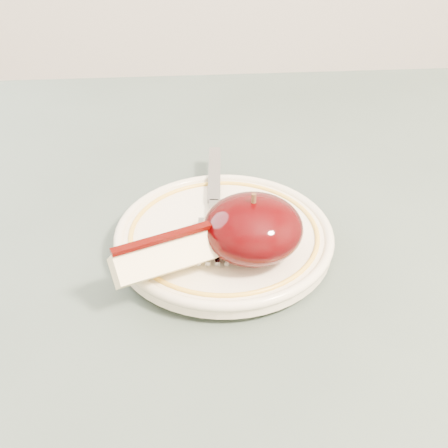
{
  "coord_description": "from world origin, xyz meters",
  "views": [
    {
      "loc": [
        0.05,
        -0.39,
        1.1
      ],
      "look_at": [
        0.08,
        0.05,
        0.78
      ],
      "focal_mm": 50.0,
      "sensor_mm": 36.0,
      "label": 1
    }
  ],
  "objects": [
    {
      "name": "table",
      "position": [
        0.0,
        0.0,
        0.66
      ],
      "size": [
        0.9,
        0.9,
        0.75
      ],
      "color": "brown",
      "rests_on": "ground"
    },
    {
      "name": "apple_wedge",
      "position": [
        0.03,
        -0.0,
        0.79
      ],
      "size": [
        0.09,
        0.06,
        0.04
      ],
      "rotation": [
        0.0,
        0.0,
        0.38
      ],
      "color": "#FDEFBA",
      "rests_on": "plate"
    },
    {
      "name": "apple_half",
      "position": [
        0.11,
        0.02,
        0.79
      ],
      "size": [
        0.08,
        0.08,
        0.06
      ],
      "color": "black",
      "rests_on": "plate"
    },
    {
      "name": "plate",
      "position": [
        0.08,
        0.05,
        0.76
      ],
      "size": [
        0.19,
        0.19,
        0.02
      ],
      "color": "beige",
      "rests_on": "table"
    },
    {
      "name": "fork",
      "position": [
        0.08,
        0.09,
        0.77
      ],
      "size": [
        0.03,
        0.19,
        0.0
      ],
      "rotation": [
        0.0,
        0.0,
        1.5
      ],
      "color": "gray",
      "rests_on": "plate"
    }
  ]
}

